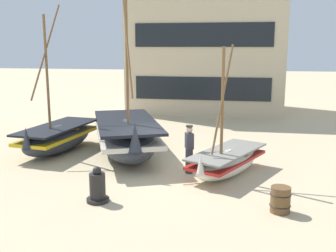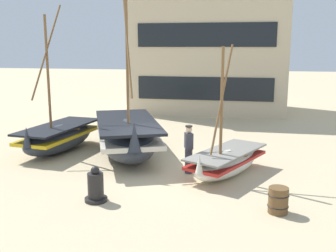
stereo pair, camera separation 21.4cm
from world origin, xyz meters
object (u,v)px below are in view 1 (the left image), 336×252
at_px(fishing_boat_near_left, 227,161).
at_px(capstan_winch, 98,188).
at_px(fishing_boat_far_right, 58,137).
at_px(fisherman_by_hull, 189,150).
at_px(harbor_building_main, 207,36).
at_px(fishing_boat_centre_large, 127,136).
at_px(wooden_barrel, 280,200).

distance_m(fishing_boat_near_left, capstan_winch, 4.67).
xyz_separation_m(fishing_boat_far_right, fisherman_by_hull, (5.71, -1.89, 0.22)).
bearing_deg(capstan_winch, harbor_building_main, 84.74).
bearing_deg(harbor_building_main, fishing_boat_centre_large, -99.46).
xyz_separation_m(capstan_winch, harbor_building_main, (1.59, 17.21, 4.57)).
height_order(wooden_barrel, harbor_building_main, harbor_building_main).
bearing_deg(harbor_building_main, capstan_winch, -95.26).
distance_m(fishing_boat_far_right, harbor_building_main, 14.01).
height_order(fishing_boat_centre_large, fisherman_by_hull, fishing_boat_centre_large).
height_order(fishing_boat_far_right, wooden_barrel, fishing_boat_far_right).
height_order(fishing_boat_centre_large, harbor_building_main, harbor_building_main).
relative_size(wooden_barrel, harbor_building_main, 0.07).
bearing_deg(fishing_boat_centre_large, harbor_building_main, 80.54).
xyz_separation_m(fishing_boat_near_left, wooden_barrel, (1.50, -2.94, -0.13)).
distance_m(fishing_boat_far_right, fisherman_by_hull, 6.02).
bearing_deg(capstan_winch, wooden_barrel, 1.56).
bearing_deg(harbor_building_main, wooden_barrel, -78.68).
height_order(fishing_boat_near_left, fishing_boat_far_right, fishing_boat_far_right).
bearing_deg(fishing_boat_far_right, harbor_building_main, 67.57).
relative_size(fishing_boat_near_left, fisherman_by_hull, 2.60).
xyz_separation_m(fishing_boat_near_left, fishing_boat_centre_large, (-4.00, 1.65, 0.32)).
bearing_deg(fishing_boat_far_right, capstan_winch, -54.57).
bearing_deg(fishing_boat_near_left, harbor_building_main, 97.74).
distance_m(fisherman_by_hull, capstan_winch, 3.77).
bearing_deg(fishing_boat_far_right, fisherman_by_hull, -18.30).
relative_size(fishing_boat_centre_large, fisherman_by_hull, 4.20).
distance_m(capstan_winch, wooden_barrel, 5.01).
height_order(fishing_boat_near_left, harbor_building_main, harbor_building_main).
bearing_deg(wooden_barrel, fishing_boat_far_right, 150.67).
height_order(fisherman_by_hull, capstan_winch, fisherman_by_hull).
bearing_deg(capstan_winch, fishing_boat_centre_large, 95.95).
distance_m(fisherman_by_hull, harbor_building_main, 14.80).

